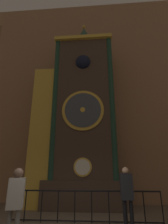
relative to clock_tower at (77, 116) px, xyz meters
name	(u,v)px	position (x,y,z in m)	size (l,w,h in m)	color
cathedral_back_wall	(83,87)	(0.22, 1.25, 2.26)	(24.00, 0.32, 13.15)	#936B4C
clock_tower	(77,116)	(0.00, 0.00, 0.00)	(4.47, 1.84, 10.25)	#423328
railing_fence	(83,204)	(0.52, -2.26, -3.76)	(5.07, 0.05, 0.97)	black
visitor_near	(16,199)	(-0.82, -4.45, -3.30)	(0.38, 0.30, 1.66)	#58554F
visitor_far	(127,192)	(1.84, -3.10, -3.29)	(0.35, 0.23, 1.70)	black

